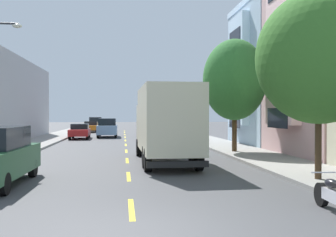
{
  "coord_description": "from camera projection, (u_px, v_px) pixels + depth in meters",
  "views": [
    {
      "loc": [
        -0.2,
        -7.45,
        2.34
      ],
      "look_at": [
        3.07,
        20.41,
        2.04
      ],
      "focal_mm": 40.95,
      "sensor_mm": 36.0,
      "label": 1
    }
  ],
  "objects": [
    {
      "name": "sidewalk_right",
      "position": [
        201.0,
        138.0,
        36.09
      ],
      "size": [
        3.2,
        120.0,
        0.14
      ],
      "primitive_type": "cube",
      "color": "gray",
      "rests_on": "ground_plane"
    },
    {
      "name": "townhouse_third_powder_blue",
      "position": [
        318.0,
        77.0,
        29.51
      ],
      "size": [
        12.93,
        7.8,
        10.86
      ],
      "color": "#9EB7CC",
      "rests_on": "ground_plane"
    },
    {
      "name": "parked_motorcycle",
      "position": [
        335.0,
        196.0,
        9.01
      ],
      "size": [
        0.62,
        2.05,
        0.9
      ],
      "color": "black",
      "rests_on": "ground_plane"
    },
    {
      "name": "parked_suv_champagne",
      "position": [
        96.0,
        124.0,
        56.23
      ],
      "size": [
        2.09,
        4.86,
        1.93
      ],
      "color": "tan",
      "rests_on": "ground_plane"
    },
    {
      "name": "parked_hatchback_white",
      "position": [
        182.0,
        134.0,
        30.13
      ],
      "size": [
        1.86,
        4.05,
        1.5
      ],
      "color": "silver",
      "rests_on": "ground_plane"
    },
    {
      "name": "street_tree_nearest",
      "position": [
        319.0,
        57.0,
        12.99
      ],
      "size": [
        4.23,
        4.23,
        6.41
      ],
      "color": "#47331E",
      "rests_on": "sidewalk_right"
    },
    {
      "name": "parked_sedan_silver",
      "position": [
        162.0,
        128.0,
        45.18
      ],
      "size": [
        1.9,
        4.54,
        1.43
      ],
      "color": "#B2B5BA",
      "rests_on": "ground_plane"
    },
    {
      "name": "parked_sedan_burgundy",
      "position": [
        152.0,
        124.0,
        61.07
      ],
      "size": [
        1.91,
        4.54,
        1.43
      ],
      "color": "maroon",
      "rests_on": "ground_plane"
    },
    {
      "name": "ground_plane",
      "position": [
        125.0,
        138.0,
        37.24
      ],
      "size": [
        160.0,
        160.0,
        0.0
      ],
      "primitive_type": "plane",
      "color": "#424244"
    },
    {
      "name": "parked_sedan_orange",
      "position": [
        91.0,
        126.0,
        50.33
      ],
      "size": [
        1.84,
        4.52,
        1.43
      ],
      "color": "orange",
      "rests_on": "ground_plane"
    },
    {
      "name": "lane_centerline_dashes",
      "position": [
        126.0,
        142.0,
        31.78
      ],
      "size": [
        0.14,
        47.2,
        0.01
      ],
      "color": "yellow",
      "rests_on": "ground_plane"
    },
    {
      "name": "delivery_box_truck",
      "position": [
        165.0,
        121.0,
        18.22
      ],
      "size": [
        2.54,
        8.11,
        3.58
      ],
      "color": "beige",
      "rests_on": "ground_plane"
    },
    {
      "name": "street_tree_second",
      "position": [
        235.0,
        80.0,
        22.79
      ],
      "size": [
        3.77,
        3.77,
        6.69
      ],
      "color": "#47331E",
      "rests_on": "sidewalk_right"
    },
    {
      "name": "moving_sky_sedan",
      "position": [
        107.0,
        128.0,
        39.25
      ],
      "size": [
        1.95,
        4.8,
        1.93
      ],
      "color": "#7A9EC6",
      "rests_on": "ground_plane"
    },
    {
      "name": "sidewalk_left",
      "position": [
        46.0,
        140.0,
        34.43
      ],
      "size": [
        3.2,
        120.0,
        0.14
      ],
      "primitive_type": "cube",
      "color": "gray",
      "rests_on": "ground_plane"
    },
    {
      "name": "parked_sedan_red",
      "position": [
        80.0,
        131.0,
        36.66
      ],
      "size": [
        1.93,
        4.55,
        1.43
      ],
      "color": "#AD1E1E",
      "rests_on": "ground_plane"
    }
  ]
}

